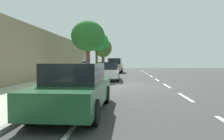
# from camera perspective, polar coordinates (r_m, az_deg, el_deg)

# --- Properties ---
(ground) EXTENTS (70.30, 70.30, 0.00)m
(ground) POSITION_cam_1_polar(r_m,az_deg,el_deg) (13.50, 1.89, -4.27)
(ground) COLOR #373737
(sidewalk) EXTENTS (3.98, 43.94, 0.13)m
(sidewalk) POSITION_cam_1_polar(r_m,az_deg,el_deg) (14.32, -15.54, -3.71)
(sidewalk) COLOR #A6B097
(sidewalk) RESTS_ON ground
(curb_edge) EXTENTS (0.16, 43.94, 0.13)m
(curb_edge) POSITION_cam_1_polar(r_m,az_deg,el_deg) (13.76, -7.36, -3.89)
(curb_edge) COLOR gray
(curb_edge) RESTS_ON ground
(lane_stripe_centre) EXTENTS (0.14, 44.20, 0.01)m
(lane_stripe_centre) POSITION_cam_1_polar(r_m,az_deg,el_deg) (13.61, 15.13, -4.28)
(lane_stripe_centre) COLOR white
(lane_stripe_centre) RESTS_ON ground
(lane_stripe_bike_edge) EXTENTS (0.12, 43.94, 0.01)m
(lane_stripe_bike_edge) POSITION_cam_1_polar(r_m,az_deg,el_deg) (13.55, -1.24, -4.22)
(lane_stripe_bike_edge) COLOR white
(lane_stripe_bike_edge) RESTS_ON ground
(building_facade) EXTENTS (0.50, 43.94, 4.20)m
(building_facade) POSITION_cam_1_polar(r_m,az_deg,el_deg) (15.15, -23.66, 4.21)
(building_facade) COLOR #85735A
(building_facade) RESTS_ON ground
(parked_suv_tan_nearest) EXTENTS (2.10, 4.77, 1.99)m
(parked_suv_tan_nearest) POSITION_cam_1_polar(r_m,az_deg,el_deg) (28.34, 0.92, 1.34)
(parked_suv_tan_nearest) COLOR tan
(parked_suv_tan_nearest) RESTS_ON ground
(parked_sedan_silver_second) EXTENTS (1.95, 4.45, 1.52)m
(parked_sedan_silver_second) POSITION_cam_1_polar(r_m,az_deg,el_deg) (17.03, -1.03, -0.33)
(parked_sedan_silver_second) COLOR #B7BABF
(parked_sedan_silver_second) RESTS_ON ground
(parked_sedan_green_mid) EXTENTS (1.86, 4.41, 1.52)m
(parked_sedan_green_mid) POSITION_cam_1_polar(r_m,az_deg,el_deg) (6.47, -10.17, -4.95)
(parked_sedan_green_mid) COLOR #1E512D
(parked_sedan_green_mid) RESTS_ON ground
(bicycle_at_curb) EXTENTS (1.75, 0.50, 0.79)m
(bicycle_at_curb) POSITION_cam_1_polar(r_m,az_deg,el_deg) (11.49, -7.29, -3.52)
(bicycle_at_curb) COLOR black
(bicycle_at_curb) RESTS_ON ground
(cyclist_with_backpack) EXTENTS (0.51, 0.57, 1.63)m
(cyclist_with_backpack) POSITION_cam_1_polar(r_m,az_deg,el_deg) (11.94, -7.92, -0.44)
(cyclist_with_backpack) COLOR #C6B284
(cyclist_with_backpack) RESTS_ON ground
(street_tree_near_cyclist) EXTENTS (2.64, 2.64, 4.91)m
(street_tree_near_cyclist) POSITION_cam_1_polar(r_m,az_deg,el_deg) (30.95, -2.52, 6.12)
(street_tree_near_cyclist) COLOR brown
(street_tree_near_cyclist) RESTS_ON sidewalk
(street_tree_mid_block) EXTENTS (2.84, 2.84, 4.97)m
(street_tree_mid_block) POSITION_cam_1_polar(r_m,az_deg,el_deg) (24.42, -4.35, 7.97)
(street_tree_mid_block) COLOR #4C4A21
(street_tree_mid_block) RESTS_ON sidewalk
(street_tree_far_end) EXTENTS (3.10, 3.10, 5.21)m
(street_tree_far_end) POSITION_cam_1_polar(r_m,az_deg,el_deg) (19.14, -6.76, 9.38)
(street_tree_far_end) COLOR brown
(street_tree_far_end) RESTS_ON sidewalk
(pedestrian_on_phone) EXTENTS (0.43, 0.51, 1.55)m
(pedestrian_on_phone) POSITION_cam_1_polar(r_m,az_deg,el_deg) (26.38, -7.90, 1.17)
(pedestrian_on_phone) COLOR black
(pedestrian_on_phone) RESTS_ON sidewalk
(fire_hydrant) EXTENTS (0.22, 0.22, 0.84)m
(fire_hydrant) POSITION_cam_1_polar(r_m,az_deg,el_deg) (16.11, -7.19, -1.22)
(fire_hydrant) COLOR red
(fire_hydrant) RESTS_ON sidewalk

